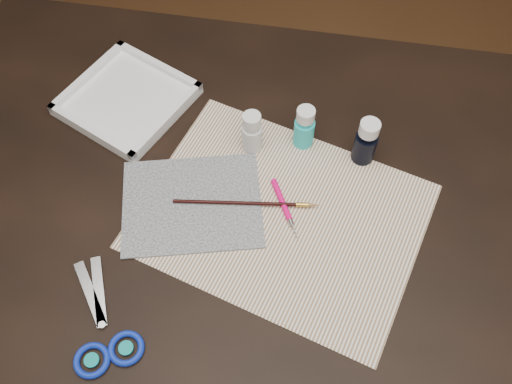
% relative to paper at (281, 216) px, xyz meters
% --- Properties ---
extents(ground, '(3.50, 3.50, 0.02)m').
position_rel_paper_xyz_m(ground, '(-0.05, 0.01, -0.76)').
color(ground, '#422614').
rests_on(ground, ground).
extents(table, '(1.30, 0.90, 0.75)m').
position_rel_paper_xyz_m(table, '(-0.05, 0.01, -0.38)').
color(table, black).
rests_on(table, ground).
extents(paper, '(0.55, 0.47, 0.00)m').
position_rel_paper_xyz_m(paper, '(0.00, 0.00, 0.00)').
color(paper, white).
rests_on(paper, table).
extents(canvas, '(0.28, 0.25, 0.00)m').
position_rel_paper_xyz_m(canvas, '(-0.16, -0.00, 0.00)').
color(canvas, black).
rests_on(canvas, paper).
extents(paint_bottle_white, '(0.05, 0.05, 0.09)m').
position_rel_paper_xyz_m(paint_bottle_white, '(-0.07, 0.14, 0.04)').
color(paint_bottle_white, silver).
rests_on(paint_bottle_white, table).
extents(paint_bottle_cyan, '(0.04, 0.04, 0.09)m').
position_rel_paper_xyz_m(paint_bottle_cyan, '(0.02, 0.16, 0.05)').
color(paint_bottle_cyan, '#23CCD0').
rests_on(paint_bottle_cyan, table).
extents(paint_bottle_navy, '(0.05, 0.05, 0.10)m').
position_rel_paper_xyz_m(paint_bottle_navy, '(0.13, 0.15, 0.05)').
color(paint_bottle_navy, black).
rests_on(paint_bottle_navy, table).
extents(paintbrush, '(0.26, 0.04, 0.01)m').
position_rel_paper_xyz_m(paintbrush, '(-0.06, 0.01, 0.01)').
color(paintbrush, black).
rests_on(paintbrush, canvas).
extents(craft_knife, '(0.07, 0.12, 0.01)m').
position_rel_paper_xyz_m(craft_knife, '(0.01, 0.01, 0.01)').
color(craft_knife, '#F50871').
rests_on(craft_knife, paper).
extents(scissors, '(0.22, 0.24, 0.01)m').
position_rel_paper_xyz_m(scissors, '(-0.26, -0.23, 0.00)').
color(scissors, silver).
rests_on(scissors, table).
extents(palette_tray, '(0.28, 0.28, 0.03)m').
position_rel_paper_xyz_m(palette_tray, '(-0.33, 0.20, 0.01)').
color(palette_tray, white).
rests_on(palette_tray, table).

